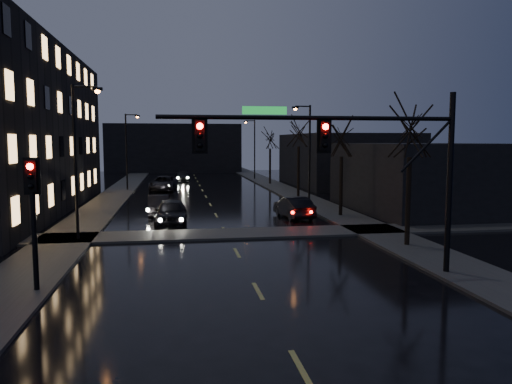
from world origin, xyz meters
name	(u,v)px	position (x,y,z in m)	size (l,w,h in m)	color
sidewalk_left	(108,201)	(-8.50, 35.00, 0.06)	(3.00, 140.00, 0.12)	#2D2D2B
sidewalk_right	(302,198)	(8.50, 35.00, 0.06)	(3.00, 140.00, 0.12)	#2D2D2B
sidewalk_cross	(227,234)	(0.00, 18.50, 0.06)	(40.00, 3.00, 0.12)	#2D2D2B
commercial_right_near	(424,177)	(15.50, 26.00, 2.50)	(10.00, 14.00, 5.00)	black
commercial_right_far	(345,160)	(17.00, 48.00, 3.00)	(12.00, 18.00, 6.00)	black
far_block	(174,148)	(-3.00, 78.00, 4.00)	(22.00, 10.00, 8.00)	black
signal_mast	(357,149)	(3.85, 9.00, 4.87)	(11.11, 0.41, 7.00)	black
signal_pole_left	(33,206)	(-7.50, 8.99, 3.01)	(0.35, 0.41, 4.53)	black
tree_near	(411,119)	(8.40, 14.00, 6.22)	(3.52, 3.52, 8.08)	black
tree_mid_a	(342,131)	(8.40, 24.00, 5.83)	(3.30, 3.30, 7.58)	black
tree_mid_b	(299,125)	(8.40, 36.00, 6.61)	(3.74, 3.74, 8.59)	black
tree_far	(270,134)	(8.40, 50.00, 6.06)	(3.43, 3.43, 7.88)	black
streetlight_l_near	(79,149)	(-7.58, 18.00, 4.77)	(1.53, 0.28, 8.00)	black
streetlight_l_far	(128,145)	(-7.58, 45.00, 4.77)	(1.53, 0.28, 8.00)	black
streetlight_r_mid	(307,146)	(7.58, 30.00, 4.77)	(1.53, 0.28, 8.00)	black
streetlight_r_far	(253,144)	(7.58, 58.00, 4.77)	(1.53, 0.28, 8.00)	black
oncoming_car_a	(171,212)	(-3.08, 22.45, 0.79)	(1.87, 4.66, 1.59)	black
oncoming_car_b	(158,205)	(-4.00, 26.87, 0.68)	(1.44, 4.12, 1.36)	black
oncoming_car_c	(164,183)	(-4.04, 44.45, 0.76)	(2.51, 5.45, 1.51)	black
oncoming_car_d	(183,176)	(-1.90, 56.15, 0.65)	(1.82, 4.48, 1.30)	black
lead_car	(294,207)	(5.07, 23.91, 0.72)	(1.53, 4.39, 1.45)	black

